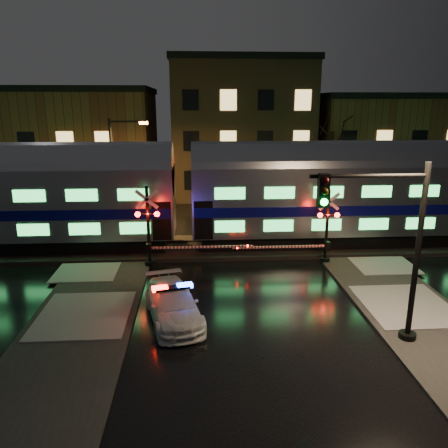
{
  "coord_description": "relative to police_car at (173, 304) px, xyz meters",
  "views": [
    {
      "loc": [
        -2.0,
        -18.87,
        8.11
      ],
      "look_at": [
        -0.66,
        2.5,
        2.2
      ],
      "focal_mm": 35.0,
      "sensor_mm": 36.0,
      "label": 1
    }
  ],
  "objects": [
    {
      "name": "sidewalk_right",
      "position": [
        9.5,
        -2.62,
        -0.59
      ],
      "size": [
        4.0,
        20.0,
        0.12
      ],
      "primitive_type": "cube",
      "color": "#2D2D2D",
      "rests_on": "ground"
    },
    {
      "name": "streetlight",
      "position": [
        -4.06,
        12.38,
        3.53
      ],
      "size": [
        2.42,
        0.25,
        7.24
      ],
      "color": "black",
      "rests_on": "ground"
    },
    {
      "name": "police_car",
      "position": [
        0.0,
        0.0,
        0.0
      ],
      "size": [
        2.78,
        4.73,
        1.44
      ],
      "rotation": [
        0.0,
        0.0,
        0.23
      ],
      "color": "white",
      "rests_on": "ground"
    },
    {
      "name": "ground",
      "position": [
        3.0,
        3.38,
        -0.65
      ],
      "size": [
        120.0,
        120.0,
        0.0
      ],
      "primitive_type": "plane",
      "color": "black",
      "rests_on": "ground"
    },
    {
      "name": "sidewalk_left",
      "position": [
        -3.5,
        -2.62,
        -0.59
      ],
      "size": [
        4.0,
        20.0,
        0.12
      ],
      "primitive_type": "cube",
      "color": "#2D2D2D",
      "rests_on": "ground"
    },
    {
      "name": "traffic_light",
      "position": [
        7.34,
        -2.16,
        2.72
      ],
      "size": [
        4.1,
        0.72,
        6.34
      ],
      "rotation": [
        0.0,
        0.0,
        -0.17
      ],
      "color": "black",
      "rests_on": "ground"
    },
    {
      "name": "building_right",
      "position": [
        18.0,
        25.38,
        3.6
      ],
      "size": [
        12.0,
        10.0,
        8.5
      ],
      "primitive_type": "cube",
      "color": "brown",
      "rests_on": "ground"
    },
    {
      "name": "building_mid",
      "position": [
        5.0,
        25.88,
        5.1
      ],
      "size": [
        12.0,
        11.0,
        11.5
      ],
      "primitive_type": "cube",
      "color": "brown",
      "rests_on": "ground"
    },
    {
      "name": "building_left",
      "position": [
        -10.0,
        25.38,
        3.85
      ],
      "size": [
        14.0,
        10.0,
        9.0
      ],
      "primitive_type": "cube",
      "color": "brown",
      "rests_on": "ground"
    },
    {
      "name": "ballast",
      "position": [
        3.0,
        8.38,
        -0.53
      ],
      "size": [
        90.0,
        4.2,
        0.24
      ],
      "primitive_type": "cube",
      "color": "black",
      "rests_on": "ground"
    },
    {
      "name": "crossing_signal_left",
      "position": [
        -1.12,
        5.69,
        1.1
      ],
      "size": [
        5.95,
        0.66,
        4.21
      ],
      "color": "black",
      "rests_on": "ground"
    },
    {
      "name": "train",
      "position": [
        0.21,
        8.38,
        2.74
      ],
      "size": [
        51.0,
        3.12,
        5.92
      ],
      "color": "black",
      "rests_on": "ballast"
    },
    {
      "name": "crossing_signal_right",
      "position": [
        7.3,
        5.69,
        0.97
      ],
      "size": [
        5.55,
        0.65,
        3.93
      ],
      "color": "black",
      "rests_on": "ground"
    }
  ]
}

